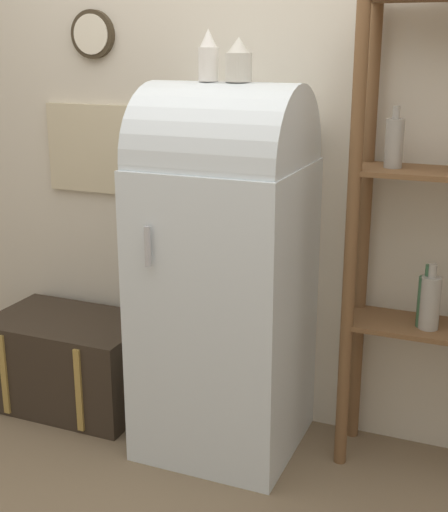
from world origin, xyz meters
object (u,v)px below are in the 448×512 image
Objects in this scene: vase_left at (208,57)px; vase_center at (239,61)px; suitcase_trunk at (71,361)px; refrigerator at (225,265)px.

vase_left is 1.19× the size of vase_center.
suitcase_trunk is 3.84× the size of vase_left.
refrigerator is 1.00m from suitcase_trunk.
vase_left reaches higher than suitcase_trunk.
vase_center is at bearing -4.19° from refrigerator.
vase_left reaches higher than refrigerator.
vase_left is at bearing -176.76° from vase_center.
refrigerator is 8.01× the size of vase_left.
vase_center is (0.12, 0.01, -0.01)m from vase_left.
vase_left reaches higher than vase_center.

